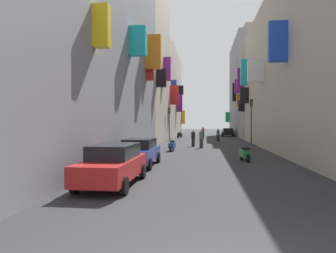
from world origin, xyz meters
name	(u,v)px	position (x,y,z in m)	size (l,w,h in m)	color
ground_plane	(206,143)	(0.00, 30.00, 0.00)	(140.00, 140.00, 0.00)	#2D2D30
building_left_mid_a	(139,63)	(-8.00, 31.38, 9.45)	(7.00, 12.13, 18.91)	#B2A899
building_left_mid_b	(152,90)	(-7.99, 40.19, 7.16)	(7.15, 5.49, 14.32)	#BCB29E
building_left_mid_c	(162,95)	(-7.99, 51.47, 7.44)	(7.03, 17.06, 14.90)	#BCB29E
building_right_near	(324,60)	(7.99, 17.79, 6.60)	(7.35, 35.55, 13.20)	#BCB29E
building_right_mid_a	(263,85)	(7.98, 39.31, 7.57)	(6.91, 7.53, 15.15)	gray
building_right_mid_b	(250,89)	(8.00, 51.54, 8.40)	(6.87, 16.92, 16.81)	gray
parked_car_black	(228,132)	(3.67, 46.71, 0.73)	(1.94, 4.10, 1.37)	black
parked_car_red	(113,164)	(-3.58, 6.80, 0.79)	(1.85, 4.45, 1.52)	#B21E1E
parked_car_blue	(139,152)	(-3.68, 11.84, 0.77)	(1.85, 4.25, 1.46)	navy
scooter_black	(180,135)	(-3.84, 40.71, 0.46)	(0.72, 1.76, 1.13)	black
scooter_blue	(172,145)	(-2.81, 20.36, 0.46)	(0.51, 1.94, 1.13)	#2D4CAD
scooter_green	(245,153)	(2.25, 14.51, 0.46)	(0.61, 1.77, 1.13)	#287F3D
pedestrian_crossing	(193,138)	(-1.27, 25.21, 0.80)	(0.49, 0.49, 1.61)	black
pedestrian_near_left	(201,139)	(-0.46, 23.44, 0.83)	(0.38, 0.38, 1.68)	#333333
pedestrian_near_right	(218,135)	(1.49, 33.34, 0.77)	(0.48, 0.48, 1.56)	black
pedestrian_mid_street	(203,133)	(-0.38, 38.13, 0.85)	(0.43, 0.43, 1.71)	black
traffic_light_near_corner	(169,118)	(-4.62, 34.03, 2.86)	(0.26, 0.34, 4.19)	#2D2D2D
traffic_light_far_corner	(251,114)	(4.61, 27.80, 3.19)	(0.26, 0.34, 4.72)	#2D2D2D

